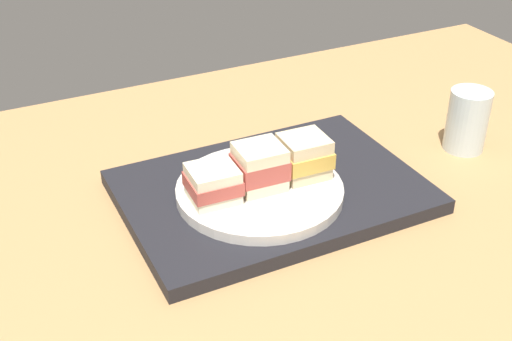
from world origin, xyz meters
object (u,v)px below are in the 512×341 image
object	(u,v)px
sandwich_near	(304,156)
sandwich_middle	(260,167)
sandwich_plate	(260,191)
sandwich_far	(213,184)
drinking_glass	(467,120)

from	to	relation	value
sandwich_near	sandwich_middle	bearing A→B (deg)	0.47
sandwich_plate	sandwich_far	distance (cm)	7.44
drinking_glass	sandwich_near	bearing A→B (deg)	1.46
sandwich_middle	sandwich_far	size ratio (longest dim) A/B	1.01
sandwich_plate	sandwich_near	distance (cm)	7.69
sandwich_far	sandwich_plate	bearing A→B (deg)	-179.53
sandwich_near	sandwich_far	xyz separation A→B (cm)	(13.56, 0.11, -0.56)
sandwich_middle	sandwich_far	world-z (taller)	sandwich_middle
sandwich_near	sandwich_middle	xyz separation A→B (cm)	(6.78, 0.06, 0.14)
sandwich_middle	drinking_glass	distance (cm)	36.54
sandwich_far	drinking_glass	bearing A→B (deg)	-178.85
sandwich_plate	sandwich_far	bearing A→B (deg)	0.47
sandwich_near	drinking_glass	size ratio (longest dim) A/B	0.68
sandwich_near	drinking_glass	world-z (taller)	drinking_glass
sandwich_far	drinking_glass	xyz separation A→B (cm)	(-43.27, -0.87, -0.99)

